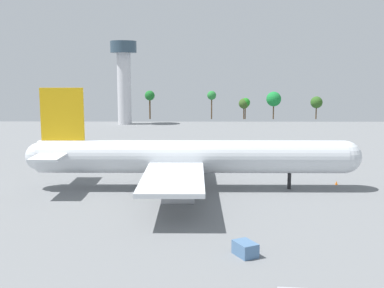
{
  "coord_description": "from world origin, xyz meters",
  "views": [
    {
      "loc": [
        0.74,
        -91.15,
        22.4
      ],
      "look_at": [
        0.0,
        0.0,
        8.83
      ],
      "focal_mm": 44.8,
      "sensor_mm": 36.0,
      "label": 1
    }
  ],
  "objects_px": {
    "cargo_airplane": "(191,157)",
    "baggage_tug": "(84,155)",
    "safety_cone_nose": "(336,183)",
    "control_tower": "(124,74)",
    "cargo_loader": "(183,155)",
    "cargo_container_aft": "(245,249)",
    "fuel_truck": "(333,156)"
  },
  "relations": [
    {
      "from": "safety_cone_nose",
      "to": "control_tower",
      "type": "distance_m",
      "value": 131.79
    },
    {
      "from": "safety_cone_nose",
      "to": "control_tower",
      "type": "xyz_separation_m",
      "value": [
        -59.88,
        115.37,
        21.74
      ]
    },
    {
      "from": "baggage_tug",
      "to": "control_tower",
      "type": "distance_m",
      "value": 90.27
    },
    {
      "from": "control_tower",
      "to": "cargo_airplane",
      "type": "bearing_deg",
      "value": -75.69
    },
    {
      "from": "cargo_container_aft",
      "to": "safety_cone_nose",
      "type": "bearing_deg",
      "value": 59.7
    },
    {
      "from": "fuel_truck",
      "to": "cargo_loader",
      "type": "xyz_separation_m",
      "value": [
        -38.82,
        0.06,
        0.21
      ]
    },
    {
      "from": "cargo_airplane",
      "to": "baggage_tug",
      "type": "xyz_separation_m",
      "value": [
        -28.12,
        31.33,
        -5.1
      ]
    },
    {
      "from": "cargo_loader",
      "to": "safety_cone_nose",
      "type": "xyz_separation_m",
      "value": [
        31.94,
        -26.8,
        -0.92
      ]
    },
    {
      "from": "baggage_tug",
      "to": "cargo_loader",
      "type": "xyz_separation_m",
      "value": [
        25.67,
        -0.8,
        0.14
      ]
    },
    {
      "from": "cargo_loader",
      "to": "cargo_container_aft",
      "type": "bearing_deg",
      "value": -81.63
    },
    {
      "from": "cargo_loader",
      "to": "cargo_container_aft",
      "type": "xyz_separation_m",
      "value": [
        9.57,
        -65.06,
        -0.42
      ]
    },
    {
      "from": "cargo_airplane",
      "to": "cargo_container_aft",
      "type": "distance_m",
      "value": 35.67
    },
    {
      "from": "safety_cone_nose",
      "to": "cargo_container_aft",
      "type": "bearing_deg",
      "value": -120.3
    },
    {
      "from": "fuel_truck",
      "to": "baggage_tug",
      "type": "xyz_separation_m",
      "value": [
        -64.49,
        0.86,
        0.07
      ]
    },
    {
      "from": "control_tower",
      "to": "safety_cone_nose",
      "type": "bearing_deg",
      "value": -62.57
    },
    {
      "from": "cargo_loader",
      "to": "control_tower",
      "type": "distance_m",
      "value": 95.18
    },
    {
      "from": "baggage_tug",
      "to": "safety_cone_nose",
      "type": "height_order",
      "value": "baggage_tug"
    },
    {
      "from": "baggage_tug",
      "to": "fuel_truck",
      "type": "bearing_deg",
      "value": -0.76
    },
    {
      "from": "baggage_tug",
      "to": "cargo_container_aft",
      "type": "distance_m",
      "value": 74.7
    },
    {
      "from": "cargo_airplane",
      "to": "baggage_tug",
      "type": "distance_m",
      "value": 42.4
    },
    {
      "from": "cargo_loader",
      "to": "control_tower",
      "type": "relative_size",
      "value": 0.12
    },
    {
      "from": "fuel_truck",
      "to": "cargo_airplane",
      "type": "bearing_deg",
      "value": -140.05
    },
    {
      "from": "cargo_airplane",
      "to": "control_tower",
      "type": "distance_m",
      "value": 123.94
    },
    {
      "from": "cargo_loader",
      "to": "safety_cone_nose",
      "type": "height_order",
      "value": "cargo_loader"
    },
    {
      "from": "cargo_airplane",
      "to": "fuel_truck",
      "type": "height_order",
      "value": "cargo_airplane"
    },
    {
      "from": "cargo_airplane",
      "to": "cargo_container_aft",
      "type": "relative_size",
      "value": 17.5
    },
    {
      "from": "cargo_loader",
      "to": "fuel_truck",
      "type": "bearing_deg",
      "value": -0.08
    },
    {
      "from": "cargo_airplane",
      "to": "cargo_container_aft",
      "type": "height_order",
      "value": "cargo_airplane"
    },
    {
      "from": "baggage_tug",
      "to": "cargo_airplane",
      "type": "bearing_deg",
      "value": -48.09
    },
    {
      "from": "cargo_airplane",
      "to": "safety_cone_nose",
      "type": "distance_m",
      "value": 30.3
    },
    {
      "from": "cargo_airplane",
      "to": "baggage_tug",
      "type": "height_order",
      "value": "cargo_airplane"
    },
    {
      "from": "cargo_airplane",
      "to": "cargo_loader",
      "type": "height_order",
      "value": "cargo_airplane"
    }
  ]
}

